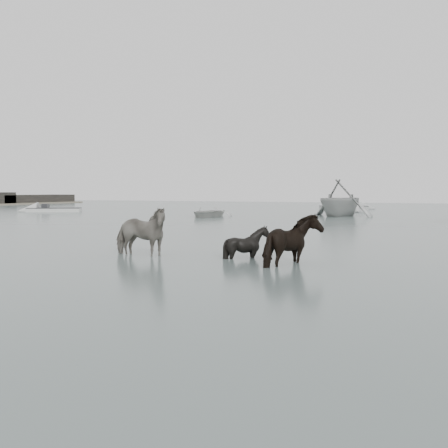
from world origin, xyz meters
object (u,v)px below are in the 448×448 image
Objects in this scene: pony_pinto at (140,228)px; pony_black at (247,235)px; rowboat_lead at (208,211)px; pony_dark at (294,234)px.

pony_pinto is 1.50× the size of pony_black.
pony_black is at bearing -65.51° from rowboat_lead.
pony_pinto reaches higher than pony_black.
pony_dark is at bearing -89.02° from pony_pinto.
pony_dark is 1.81m from pony_black.
pony_pinto is at bearing 101.93° from pony_black.
pony_black is at bearing 57.66° from pony_dark.
pony_dark reaches higher than rowboat_lead.
pony_pinto is 0.48× the size of rowboat_lead.
pony_pinto is at bearing 84.19° from pony_dark.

